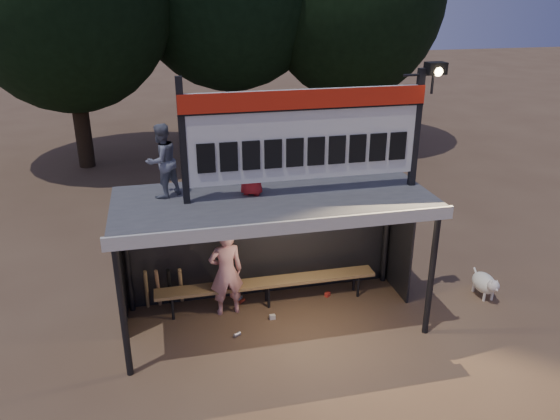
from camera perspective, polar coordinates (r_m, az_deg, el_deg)
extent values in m
plane|color=brown|center=(9.67, -0.64, -11.47)|extent=(80.00, 80.00, 0.00)
imported|color=white|center=(9.52, -5.66, -6.42)|extent=(0.63, 0.45, 1.64)
imported|color=slate|center=(8.60, -12.25, 5.04)|extent=(0.71, 0.69, 1.16)
imported|color=#B31B1E|center=(8.53, -3.01, 4.63)|extent=(0.54, 0.46, 0.94)
cube|color=#404043|center=(8.63, -0.70, 1.12)|extent=(5.00, 2.00, 0.12)
cube|color=silver|center=(7.73, 0.91, -1.81)|extent=(5.10, 0.06, 0.20)
cylinder|color=black|center=(8.20, -16.14, -10.11)|extent=(0.10, 0.10, 2.20)
cylinder|color=black|center=(9.14, 15.55, -6.50)|extent=(0.10, 0.10, 2.20)
cylinder|color=black|center=(9.78, -15.75, -4.55)|extent=(0.10, 0.10, 2.20)
cylinder|color=black|center=(10.58, 11.09, -2.01)|extent=(0.10, 0.10, 2.20)
cube|color=black|center=(9.99, -1.89, -3.08)|extent=(5.00, 0.04, 2.20)
cube|color=black|center=(9.43, -16.43, -5.67)|extent=(0.04, 1.00, 2.20)
cube|color=black|center=(10.29, 12.48, -2.84)|extent=(0.04, 1.00, 2.20)
cylinder|color=black|center=(9.58, -1.97, 2.61)|extent=(5.00, 0.06, 0.06)
cube|color=black|center=(8.15, -10.12, 6.97)|extent=(0.10, 0.10, 1.90)
cube|color=black|center=(9.09, 14.05, 8.23)|extent=(0.10, 0.10, 1.90)
cube|color=silver|center=(8.43, 2.62, 7.81)|extent=(3.80, 0.08, 1.40)
cube|color=red|center=(8.26, 2.78, 11.49)|extent=(3.80, 0.04, 0.28)
cube|color=black|center=(8.29, 2.77, 10.46)|extent=(3.80, 0.02, 0.03)
cube|color=black|center=(8.19, -7.74, 5.37)|extent=(0.27, 0.03, 0.45)
cube|color=black|center=(8.22, -5.38, 5.55)|extent=(0.27, 0.03, 0.45)
cube|color=black|center=(8.27, -3.03, 5.72)|extent=(0.27, 0.03, 0.45)
cube|color=black|center=(8.33, -0.72, 5.87)|extent=(0.27, 0.03, 0.45)
cube|color=black|center=(8.41, 1.56, 6.02)|extent=(0.27, 0.03, 0.45)
cube|color=black|center=(8.50, 3.79, 6.15)|extent=(0.27, 0.03, 0.45)
cube|color=black|center=(8.60, 5.98, 6.27)|extent=(0.27, 0.03, 0.45)
cube|color=black|center=(8.71, 8.11, 6.38)|extent=(0.27, 0.03, 0.45)
cube|color=black|center=(8.84, 10.19, 6.48)|extent=(0.27, 0.03, 0.45)
cube|color=black|center=(8.97, 12.20, 6.56)|extent=(0.27, 0.03, 0.45)
cylinder|color=black|center=(8.91, 14.27, 13.53)|extent=(0.50, 0.04, 0.04)
cylinder|color=black|center=(9.05, 15.63, 12.56)|extent=(0.04, 0.04, 0.30)
cube|color=black|center=(8.97, 15.95, 14.07)|extent=(0.30, 0.22, 0.18)
sphere|color=#FFD88C|center=(8.90, 16.20, 13.72)|extent=(0.14, 0.14, 0.14)
cube|color=#977647|center=(9.90, -1.33, -7.57)|extent=(4.00, 0.35, 0.06)
cylinder|color=black|center=(9.76, -11.15, -10.03)|extent=(0.05, 0.05, 0.45)
cylinder|color=black|center=(9.97, -11.21, -9.30)|extent=(0.05, 0.05, 0.45)
cylinder|color=black|center=(9.91, -1.18, -9.04)|extent=(0.05, 0.05, 0.45)
cylinder|color=black|center=(10.11, -1.46, -8.35)|extent=(0.05, 0.05, 0.45)
cylinder|color=black|center=(10.34, 8.17, -7.86)|extent=(0.05, 0.05, 0.45)
cylinder|color=black|center=(10.53, 7.71, -7.22)|extent=(0.05, 0.05, 0.45)
cylinder|color=black|center=(18.35, -20.18, 9.91)|extent=(0.50, 0.50, 3.74)
cylinder|color=black|center=(19.83, -5.04, 12.64)|extent=(0.50, 0.50, 4.18)
cylinder|color=black|center=(19.88, 7.15, 11.61)|extent=(0.50, 0.50, 3.52)
ellipsoid|color=white|center=(10.92, 20.54, -7.14)|extent=(0.36, 0.58, 0.36)
sphere|color=silver|center=(10.68, 21.40, -7.41)|extent=(0.22, 0.22, 0.22)
cone|color=beige|center=(10.62, 21.67, -7.75)|extent=(0.10, 0.10, 0.10)
cone|color=beige|center=(10.60, 21.30, -7.03)|extent=(0.06, 0.06, 0.07)
cone|color=silver|center=(10.65, 21.76, -6.95)|extent=(0.06, 0.06, 0.07)
cylinder|color=beige|center=(10.84, 20.55, -8.47)|extent=(0.05, 0.05, 0.18)
cylinder|color=white|center=(10.92, 21.27, -8.34)|extent=(0.05, 0.05, 0.18)
cylinder|color=beige|center=(11.10, 19.57, -7.58)|extent=(0.05, 0.05, 0.18)
cylinder|color=beige|center=(11.18, 20.27, -7.46)|extent=(0.05, 0.05, 0.18)
cylinder|color=white|center=(11.11, 19.77, -6.11)|extent=(0.04, 0.16, 0.14)
cylinder|color=olive|center=(10.00, -13.77, -8.06)|extent=(0.09, 0.27, 0.84)
cylinder|color=#A1724B|center=(10.00, -12.62, -7.96)|extent=(0.08, 0.30, 0.83)
cylinder|color=black|center=(9.99, -11.46, -7.87)|extent=(0.07, 0.32, 0.83)
cylinder|color=#A27C4B|center=(9.99, -10.31, -7.77)|extent=(0.08, 0.35, 0.82)
cube|color=red|center=(10.37, 4.98, -8.78)|extent=(0.12, 0.12, 0.08)
cylinder|color=silver|center=(9.30, -4.49, -12.83)|extent=(0.14, 0.12, 0.07)
cube|color=silver|center=(9.69, -0.80, -11.11)|extent=(0.10, 0.08, 0.08)
cylinder|color=#A22E1B|center=(10.17, -3.99, -9.45)|extent=(0.14, 0.13, 0.07)
cube|color=#B7B7BC|center=(10.23, -4.19, -9.22)|extent=(0.10, 0.12, 0.08)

